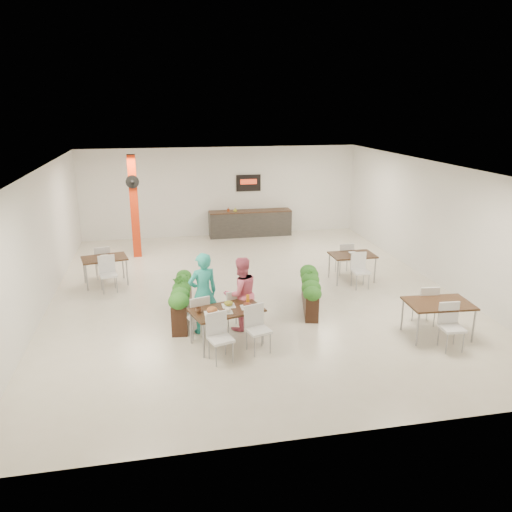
{
  "coord_description": "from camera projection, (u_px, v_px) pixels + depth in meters",
  "views": [
    {
      "loc": [
        -2.26,
        -11.89,
        4.65
      ],
      "look_at": [
        0.0,
        -0.48,
        1.1
      ],
      "focal_mm": 35.0,
      "sensor_mm": 36.0,
      "label": 1
    }
  ],
  "objects": [
    {
      "name": "ground",
      "position": [
        252.0,
        291.0,
        12.93
      ],
      "size": [
        12.0,
        12.0,
        0.0
      ],
      "primitive_type": "plane",
      "color": "beige",
      "rests_on": "ground"
    },
    {
      "name": "room_shell",
      "position": [
        252.0,
        215.0,
        12.35
      ],
      "size": [
        10.1,
        12.1,
        3.22
      ],
      "color": "white",
      "rests_on": "ground"
    },
    {
      "name": "red_column",
      "position": [
        134.0,
        205.0,
        15.45
      ],
      "size": [
        0.4,
        0.41,
        3.2
      ],
      "color": "red",
      "rests_on": "ground"
    },
    {
      "name": "service_counter",
      "position": [
        250.0,
        223.0,
        18.28
      ],
      "size": [
        3.0,
        0.64,
        2.2
      ],
      "color": "#282624",
      "rests_on": "ground"
    },
    {
      "name": "main_table",
      "position": [
        226.0,
        315.0,
        9.92
      ],
      "size": [
        1.63,
        1.9,
        0.92
      ],
      "rotation": [
        0.0,
        0.0,
        0.29
      ],
      "color": "black",
      "rests_on": "ground"
    },
    {
      "name": "diner_man",
      "position": [
        203.0,
        293.0,
        10.39
      ],
      "size": [
        0.73,
        0.58,
        1.75
      ],
      "primitive_type": "imported",
      "rotation": [
        0.0,
        0.0,
        3.43
      ],
      "color": "#28B0A4",
      "rests_on": "ground"
    },
    {
      "name": "diner_woman",
      "position": [
        241.0,
        294.0,
        10.56
      ],
      "size": [
        0.92,
        0.8,
        1.61
      ],
      "primitive_type": "imported",
      "rotation": [
        0.0,
        0.0,
        3.43
      ],
      "color": "pink",
      "rests_on": "ground"
    },
    {
      "name": "planter_left",
      "position": [
        182.0,
        297.0,
        11.16
      ],
      "size": [
        0.6,
        2.05,
        1.08
      ],
      "rotation": [
        0.0,
        0.0,
        1.45
      ],
      "color": "black",
      "rests_on": "ground"
    },
    {
      "name": "planter_right",
      "position": [
        310.0,
        289.0,
        11.73
      ],
      "size": [
        0.74,
        1.83,
        0.97
      ],
      "rotation": [
        0.0,
        0.0,
        1.33
      ],
      "color": "black",
      "rests_on": "ground"
    },
    {
      "name": "side_table_a",
      "position": [
        105.0,
        262.0,
        13.27
      ],
      "size": [
        1.28,
        1.67,
        0.92
      ],
      "rotation": [
        0.0,
        0.0,
        0.22
      ],
      "color": "black",
      "rests_on": "ground"
    },
    {
      "name": "side_table_b",
      "position": [
        352.0,
        258.0,
        13.56
      ],
      "size": [
        1.18,
        1.62,
        0.92
      ],
      "rotation": [
        0.0,
        0.0,
        0.01
      ],
      "color": "black",
      "rests_on": "ground"
    },
    {
      "name": "side_table_c",
      "position": [
        438.0,
        308.0,
        10.26
      ],
      "size": [
        1.36,
        1.64,
        0.92
      ],
      "rotation": [
        0.0,
        0.0,
        -0.07
      ],
      "color": "black",
      "rests_on": "ground"
    }
  ]
}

